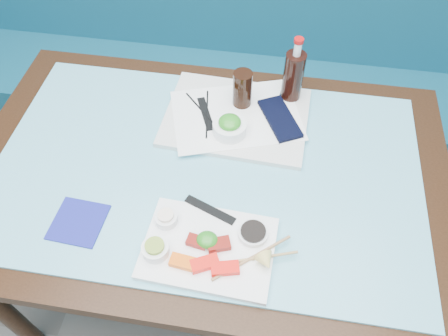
# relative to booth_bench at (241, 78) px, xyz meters

# --- Properties ---
(booth_bench) EXTENTS (3.00, 0.56, 1.17)m
(booth_bench) POSITION_rel_booth_bench_xyz_m (0.00, 0.00, 0.00)
(booth_bench) COLOR navy
(booth_bench) RESTS_ON ground
(dining_table) EXTENTS (1.40, 0.90, 0.75)m
(dining_table) POSITION_rel_booth_bench_xyz_m (0.00, -0.84, 0.29)
(dining_table) COLOR black
(dining_table) RESTS_ON ground
(glass_top) EXTENTS (1.22, 0.76, 0.01)m
(glass_top) POSITION_rel_booth_bench_xyz_m (0.00, -0.84, 0.38)
(glass_top) COLOR #66B7CD
(glass_top) RESTS_ON dining_table
(sashimi_plate) EXTENTS (0.33, 0.25, 0.02)m
(sashimi_plate) POSITION_rel_booth_bench_xyz_m (0.05, -1.09, 0.39)
(sashimi_plate) COLOR white
(sashimi_plate) RESTS_ON glass_top
(salmon_left) EXTENTS (0.07, 0.04, 0.02)m
(salmon_left) POSITION_rel_booth_bench_xyz_m (0.00, -1.15, 0.41)
(salmon_left) COLOR #FF5F0A
(salmon_left) RESTS_ON sashimi_plate
(salmon_mid) EXTENTS (0.08, 0.06, 0.02)m
(salmon_mid) POSITION_rel_booth_bench_xyz_m (0.05, -1.14, 0.41)
(salmon_mid) COLOR #FB150A
(salmon_mid) RESTS_ON sashimi_plate
(salmon_right) EXTENTS (0.07, 0.05, 0.02)m
(salmon_right) POSITION_rel_booth_bench_xyz_m (0.10, -1.15, 0.41)
(salmon_right) COLOR #FF130A
(salmon_right) RESTS_ON sashimi_plate
(tuna_left) EXTENTS (0.06, 0.04, 0.02)m
(tuna_left) POSITION_rel_booth_bench_xyz_m (0.02, -1.09, 0.41)
(tuna_left) COLOR maroon
(tuna_left) RESTS_ON sashimi_plate
(tuna_right) EXTENTS (0.07, 0.05, 0.02)m
(tuna_right) POSITION_rel_booth_bench_xyz_m (0.08, -1.09, 0.41)
(tuna_right) COLOR maroon
(tuna_right) RESTS_ON sashimi_plate
(seaweed_garnish) EXTENTS (0.06, 0.06, 0.03)m
(seaweed_garnish) POSITION_rel_booth_bench_xyz_m (0.05, -1.08, 0.41)
(seaweed_garnish) COLOR #267E1D
(seaweed_garnish) RESTS_ON sashimi_plate
(ramekin_wasabi) EXTENTS (0.09, 0.09, 0.03)m
(ramekin_wasabi) POSITION_rel_booth_bench_xyz_m (-0.07, -1.13, 0.41)
(ramekin_wasabi) COLOR white
(ramekin_wasabi) RESTS_ON sashimi_plate
(wasabi_fill) EXTENTS (0.06, 0.06, 0.01)m
(wasabi_fill) POSITION_rel_booth_bench_xyz_m (-0.07, -1.13, 0.43)
(wasabi_fill) COLOR olive
(wasabi_fill) RESTS_ON ramekin_wasabi
(ramekin_ginger) EXTENTS (0.06, 0.06, 0.02)m
(ramekin_ginger) POSITION_rel_booth_bench_xyz_m (-0.07, -1.04, 0.41)
(ramekin_ginger) COLOR white
(ramekin_ginger) RESTS_ON sashimi_plate
(ginger_fill) EXTENTS (0.04, 0.04, 0.01)m
(ginger_fill) POSITION_rel_booth_bench_xyz_m (-0.07, -1.04, 0.43)
(ginger_fill) COLOR #FFE7D1
(ginger_fill) RESTS_ON ramekin_ginger
(soy_dish) EXTENTS (0.08, 0.08, 0.02)m
(soy_dish) POSITION_rel_booth_bench_xyz_m (0.16, -1.04, 0.41)
(soy_dish) COLOR white
(soy_dish) RESTS_ON sashimi_plate
(soy_fill) EXTENTS (0.08, 0.08, 0.01)m
(soy_fill) POSITION_rel_booth_bench_xyz_m (0.16, -1.04, 0.42)
(soy_fill) COLOR black
(soy_fill) RESTS_ON soy_dish
(lemon_wedge) EXTENTS (0.06, 0.05, 0.05)m
(lemon_wedge) POSITION_rel_booth_bench_xyz_m (0.20, -1.12, 0.42)
(lemon_wedge) COLOR #FAE276
(lemon_wedge) RESTS_ON sashimi_plate
(chopstick_sleeve) EXTENTS (0.15, 0.08, 0.00)m
(chopstick_sleeve) POSITION_rel_booth_bench_xyz_m (0.04, -0.99, 0.40)
(chopstick_sleeve) COLOR black
(chopstick_sleeve) RESTS_ON sashimi_plate
(wooden_chopstick_a) EXTENTS (0.18, 0.15, 0.01)m
(wooden_chopstick_a) POSITION_rel_booth_bench_xyz_m (0.16, -1.11, 0.40)
(wooden_chopstick_a) COLOR #A1754C
(wooden_chopstick_a) RESTS_ON sashimi_plate
(wooden_chopstick_b) EXTENTS (0.20, 0.07, 0.01)m
(wooden_chopstick_b) POSITION_rel_booth_bench_xyz_m (0.17, -1.11, 0.40)
(wooden_chopstick_b) COLOR tan
(wooden_chopstick_b) RESTS_ON sashimi_plate
(serving_tray) EXTENTS (0.45, 0.35, 0.02)m
(serving_tray) POSITION_rel_booth_bench_xyz_m (0.06, -0.63, 0.39)
(serving_tray) COLOR silver
(serving_tray) RESTS_ON glass_top
(paper_placemat) EXTENTS (0.45, 0.38, 0.00)m
(paper_placemat) POSITION_rel_booth_bench_xyz_m (0.06, -0.63, 0.40)
(paper_placemat) COLOR white
(paper_placemat) RESTS_ON serving_tray
(seaweed_bowl) EXTENTS (0.12, 0.12, 0.04)m
(seaweed_bowl) POSITION_rel_booth_bench_xyz_m (0.05, -0.71, 0.42)
(seaweed_bowl) COLOR white
(seaweed_bowl) RESTS_ON serving_tray
(seaweed_salad) EXTENTS (0.08, 0.08, 0.03)m
(seaweed_salad) POSITION_rel_booth_bench_xyz_m (0.05, -0.71, 0.45)
(seaweed_salad) COLOR #2B8C20
(seaweed_salad) RESTS_ON seaweed_bowl
(cola_glass) EXTENTS (0.08, 0.08, 0.12)m
(cola_glass) POSITION_rel_booth_bench_xyz_m (0.07, -0.58, 0.46)
(cola_glass) COLOR black
(cola_glass) RESTS_ON serving_tray
(navy_pouch) EXTENTS (0.15, 0.20, 0.01)m
(navy_pouch) POSITION_rel_booth_bench_xyz_m (0.19, -0.63, 0.41)
(navy_pouch) COLOR black
(navy_pouch) RESTS_ON serving_tray
(fork) EXTENTS (0.02, 0.08, 0.01)m
(fork) POSITION_rel_booth_bench_xyz_m (0.19, -0.53, 0.40)
(fork) COLOR silver
(fork) RESTS_ON serving_tray
(black_chopstick_a) EXTENTS (0.15, 0.16, 0.01)m
(black_chopstick_a) POSITION_rel_booth_bench_xyz_m (-0.04, -0.64, 0.40)
(black_chopstick_a) COLOR black
(black_chopstick_a) RESTS_ON serving_tray
(black_chopstick_b) EXTENTS (0.04, 0.20, 0.01)m
(black_chopstick_b) POSITION_rel_booth_bench_xyz_m (-0.03, -0.64, 0.40)
(black_chopstick_b) COLOR black
(black_chopstick_b) RESTS_ON serving_tray
(tray_sleeve) EXTENTS (0.08, 0.14, 0.00)m
(tray_sleeve) POSITION_rel_booth_bench_xyz_m (-0.04, -0.64, 0.40)
(tray_sleeve) COLOR black
(tray_sleeve) RESTS_ON serving_tray
(cola_bottle_body) EXTENTS (0.07, 0.07, 0.18)m
(cola_bottle_body) POSITION_rel_booth_bench_xyz_m (0.22, -0.52, 0.47)
(cola_bottle_body) COLOR black
(cola_bottle_body) RESTS_ON glass_top
(cola_bottle_neck) EXTENTS (0.03, 0.03, 0.04)m
(cola_bottle_neck) POSITION_rel_booth_bench_xyz_m (0.22, -0.52, 0.59)
(cola_bottle_neck) COLOR white
(cola_bottle_neck) RESTS_ON cola_bottle_body
(cola_bottle_cap) EXTENTS (0.04, 0.04, 0.01)m
(cola_bottle_cap) POSITION_rel_booth_bench_xyz_m (0.22, -0.52, 0.61)
(cola_bottle_cap) COLOR #B80B0B
(cola_bottle_cap) RESTS_ON cola_bottle_neck
(blue_napkin) EXTENTS (0.14, 0.14, 0.01)m
(blue_napkin) POSITION_rel_booth_bench_xyz_m (-0.30, -1.07, 0.39)
(blue_napkin) COLOR navy
(blue_napkin) RESTS_ON glass_top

